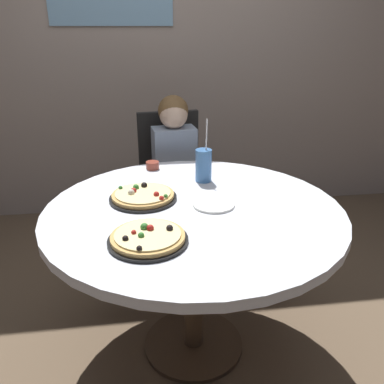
% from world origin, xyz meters
% --- Properties ---
extents(ground_plane, '(8.00, 8.00, 0.00)m').
position_xyz_m(ground_plane, '(0.00, 0.00, 0.00)').
color(ground_plane, brown).
extents(wall_with_window, '(5.20, 0.14, 2.90)m').
position_xyz_m(wall_with_window, '(-0.00, 1.72, 1.45)').
color(wall_with_window, '#A8998E').
rests_on(wall_with_window, ground_plane).
extents(dining_table, '(1.26, 1.26, 0.75)m').
position_xyz_m(dining_table, '(0.00, 0.00, 0.66)').
color(dining_table, silver).
rests_on(dining_table, ground_plane).
extents(chair_wooden, '(0.44, 0.44, 0.95)m').
position_xyz_m(chair_wooden, '(-0.01, 0.96, 0.53)').
color(chair_wooden, black).
rests_on(chair_wooden, ground_plane).
extents(diner_child, '(0.29, 0.42, 1.08)m').
position_xyz_m(diner_child, '(0.01, 0.78, 0.48)').
color(diner_child, '#3F4766').
rests_on(diner_child, ground_plane).
extents(pizza_veggie, '(0.29, 0.29, 0.05)m').
position_xyz_m(pizza_veggie, '(-0.20, -0.27, 0.77)').
color(pizza_veggie, black).
rests_on(pizza_veggie, dining_table).
extents(pizza_cheese, '(0.30, 0.30, 0.05)m').
position_xyz_m(pizza_cheese, '(-0.21, 0.11, 0.77)').
color(pizza_cheese, black).
rests_on(pizza_cheese, dining_table).
extents(soda_cup, '(0.08, 0.08, 0.31)m').
position_xyz_m(soda_cup, '(0.09, 0.30, 0.83)').
color(soda_cup, '#3F72B2').
rests_on(soda_cup, dining_table).
extents(sauce_bowl, '(0.07, 0.07, 0.04)m').
position_xyz_m(sauce_bowl, '(-0.15, 0.52, 0.77)').
color(sauce_bowl, brown).
rests_on(sauce_bowl, dining_table).
extents(plate_small, '(0.18, 0.18, 0.01)m').
position_xyz_m(plate_small, '(0.09, 0.01, 0.76)').
color(plate_small, white).
rests_on(plate_small, dining_table).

